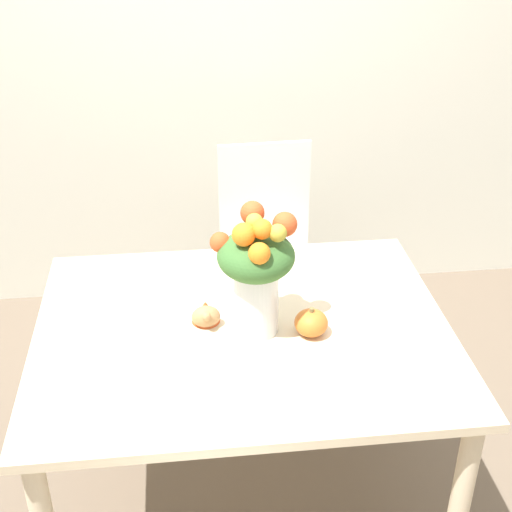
{
  "coord_description": "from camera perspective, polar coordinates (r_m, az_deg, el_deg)",
  "views": [
    {
      "loc": [
        -0.17,
        -1.79,
        2.03
      ],
      "look_at": [
        0.04,
        -0.02,
        1.02
      ],
      "focal_mm": 50.0,
      "sensor_mm": 36.0,
      "label": 1
    }
  ],
  "objects": [
    {
      "name": "turkey_figurine",
      "position": [
        2.2,
        -4.04,
        -4.62
      ],
      "size": [
        0.09,
        0.12,
        0.07
      ],
      "color": "#A87A4C",
      "rests_on": "dining_table"
    },
    {
      "name": "flower_vase",
      "position": [
        2.08,
        0.01,
        -1.23
      ],
      "size": [
        0.25,
        0.23,
        0.4
      ],
      "color": "silver",
      "rests_on": "dining_table"
    },
    {
      "name": "pumpkin",
      "position": [
        2.15,
        4.43,
        -5.34
      ],
      "size": [
        0.1,
        0.1,
        0.09
      ],
      "color": "orange",
      "rests_on": "dining_table"
    },
    {
      "name": "dining_table",
      "position": [
        2.26,
        -1.03,
        -7.69
      ],
      "size": [
        1.27,
        1.01,
        0.76
      ],
      "color": "beige",
      "rests_on": "ground_plane"
    },
    {
      "name": "ground_plane",
      "position": [
        2.71,
        -0.9,
        -18.92
      ],
      "size": [
        12.0,
        12.0,
        0.0
      ],
      "primitive_type": "plane",
      "color": "brown"
    },
    {
      "name": "wall_back",
      "position": [
        3.36,
        -3.79,
        17.81
      ],
      "size": [
        8.0,
        0.06,
        2.7
      ],
      "color": "silver",
      "rests_on": "ground_plane"
    },
    {
      "name": "dining_chair_near_window",
      "position": [
        3.11,
        1.02,
        -0.05
      ],
      "size": [
        0.44,
        0.44,
        0.97
      ],
      "rotation": [
        0.0,
        0.0,
        0.04
      ],
      "color": "white",
      "rests_on": "ground_plane"
    }
  ]
}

